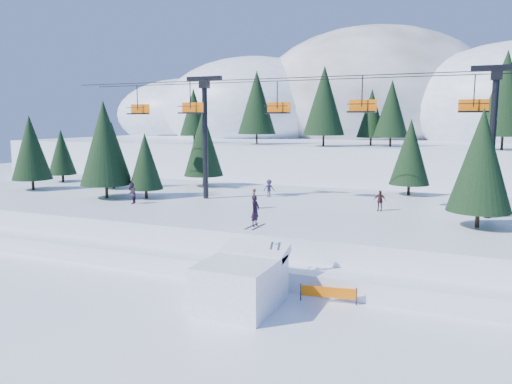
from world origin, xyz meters
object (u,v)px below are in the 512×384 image
at_px(jump_kicker, 242,281).
at_px(chairlift, 329,118).
at_px(banner_far, 406,290).
at_px(banner_near, 328,293).

relative_size(jump_kicker, chairlift, 0.12).
bearing_deg(chairlift, jump_kicker, -90.11).
xyz_separation_m(jump_kicker, banner_far, (7.42, 4.12, -0.75)).
relative_size(jump_kicker, banner_near, 1.91).
height_order(jump_kicker, chairlift, chairlift).
bearing_deg(jump_kicker, chairlift, 89.89).
height_order(banner_near, banner_far, same).
relative_size(chairlift, banner_far, 16.11).
height_order(jump_kicker, banner_near, jump_kicker).
bearing_deg(chairlift, banner_near, -74.42).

